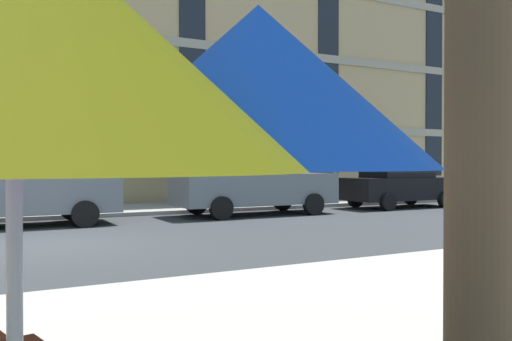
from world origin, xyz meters
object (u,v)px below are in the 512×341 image
object	(u,v)px
pickup_gray_downstreet	(248,182)
sedan_green	(506,179)
pickup_gray_midblock	(3,187)
sedan_black	(399,182)
street_tree_middle	(174,136)
patio_umbrella	(13,96)

from	to	relation	value
pickup_gray_downstreet	sedan_green	distance (m)	12.17
pickup_gray_downstreet	pickup_gray_midblock	bearing A→B (deg)	180.00
sedan_black	sedan_green	size ratio (longest dim) A/B	1.00
pickup_gray_midblock	street_tree_middle	xyz separation A→B (m)	(5.83, 3.81, 1.58)
pickup_gray_midblock	sedan_black	world-z (taller)	pickup_gray_midblock
pickup_gray_midblock	sedan_black	bearing A→B (deg)	-0.00
sedan_green	street_tree_middle	xyz separation A→B (m)	(-13.26, 3.81, 1.65)
sedan_black	street_tree_middle	xyz separation A→B (m)	(-7.32, 3.81, 1.65)
sedan_black	patio_umbrella	distance (m)	18.74
street_tree_middle	patio_umbrella	xyz separation A→B (m)	(-6.42, -16.51, -0.74)
street_tree_middle	pickup_gray_midblock	bearing A→B (deg)	-146.84
pickup_gray_downstreet	patio_umbrella	xyz separation A→B (m)	(-7.52, -12.70, 0.84)
sedan_black	pickup_gray_downstreet	bearing A→B (deg)	180.00
sedan_black	sedan_green	bearing A→B (deg)	0.00
pickup_gray_midblock	pickup_gray_downstreet	size ratio (longest dim) A/B	1.00
sedan_black	street_tree_middle	distance (m)	8.42
sedan_black	sedan_green	xyz separation A→B (m)	(5.94, 0.00, 0.00)
pickup_gray_midblock	sedan_green	world-z (taller)	pickup_gray_midblock
pickup_gray_downstreet	sedan_green	xyz separation A→B (m)	(12.17, -0.00, -0.08)
sedan_green	patio_umbrella	bearing A→B (deg)	-147.18
pickup_gray_midblock	patio_umbrella	xyz separation A→B (m)	(-0.60, -12.70, 0.84)
sedan_green	street_tree_middle	distance (m)	13.90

